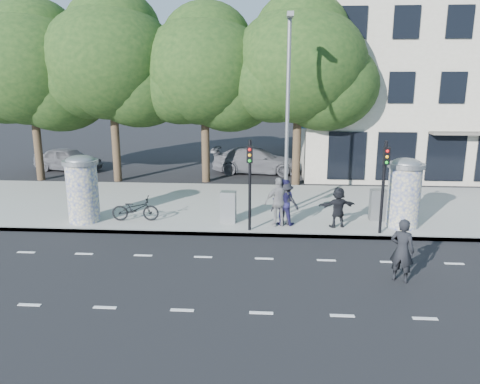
# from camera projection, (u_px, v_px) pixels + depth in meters

# --- Properties ---
(ground) EXTENTS (120.00, 120.00, 0.00)m
(ground) POSITION_uv_depth(u_px,v_px,m) (263.00, 277.00, 13.81)
(ground) COLOR black
(ground) RESTS_ON ground
(sidewalk) EXTENTS (40.00, 8.00, 0.15)m
(sidewalk) POSITION_uv_depth(u_px,v_px,m) (267.00, 206.00, 21.05)
(sidewalk) COLOR gray
(sidewalk) RESTS_ON ground
(curb) EXTENTS (40.00, 0.10, 0.16)m
(curb) POSITION_uv_depth(u_px,v_px,m) (265.00, 235.00, 17.23)
(curb) COLOR slate
(curb) RESTS_ON ground
(lane_dash_near) EXTENTS (32.00, 0.12, 0.01)m
(lane_dash_near) POSITION_uv_depth(u_px,v_px,m) (261.00, 313.00, 11.68)
(lane_dash_near) COLOR silver
(lane_dash_near) RESTS_ON ground
(lane_dash_far) EXTENTS (32.00, 0.12, 0.01)m
(lane_dash_far) POSITION_uv_depth(u_px,v_px,m) (264.00, 259.00, 15.16)
(lane_dash_far) COLOR silver
(lane_dash_far) RESTS_ON ground
(ad_column_left) EXTENTS (1.36, 1.36, 2.65)m
(ad_column_left) POSITION_uv_depth(u_px,v_px,m) (82.00, 187.00, 18.29)
(ad_column_left) COLOR beige
(ad_column_left) RESTS_ON sidewalk
(ad_column_right) EXTENTS (1.36, 1.36, 2.65)m
(ad_column_right) POSITION_uv_depth(u_px,v_px,m) (404.00, 191.00, 17.63)
(ad_column_right) COLOR beige
(ad_column_right) RESTS_ON sidewalk
(traffic_pole_near) EXTENTS (0.22, 0.31, 3.40)m
(traffic_pole_near) POSITION_uv_depth(u_px,v_px,m) (250.00, 176.00, 16.99)
(traffic_pole_near) COLOR black
(traffic_pole_near) RESTS_ON sidewalk
(traffic_pole_far) EXTENTS (0.22, 0.31, 3.40)m
(traffic_pole_far) POSITION_uv_depth(u_px,v_px,m) (384.00, 178.00, 16.66)
(traffic_pole_far) COLOR black
(traffic_pole_far) RESTS_ON sidewalk
(street_lamp) EXTENTS (0.25, 0.93, 8.00)m
(street_lamp) POSITION_uv_depth(u_px,v_px,m) (288.00, 101.00, 19.03)
(street_lamp) COLOR slate
(street_lamp) RESTS_ON sidewalk
(tree_far_left) EXTENTS (7.20, 7.20, 9.26)m
(tree_far_left) POSITION_uv_depth(u_px,v_px,m) (30.00, 68.00, 25.32)
(tree_far_left) COLOR #38281C
(tree_far_left) RESTS_ON ground
(tree_mid_left) EXTENTS (7.20, 7.20, 9.57)m
(tree_mid_left) POSITION_uv_depth(u_px,v_px,m) (111.00, 62.00, 24.93)
(tree_mid_left) COLOR #38281C
(tree_mid_left) RESTS_ON ground
(tree_near_left) EXTENTS (6.80, 6.80, 8.97)m
(tree_near_left) POSITION_uv_depth(u_px,v_px,m) (204.00, 70.00, 24.89)
(tree_near_left) COLOR #38281C
(tree_near_left) RESTS_ON ground
(tree_center) EXTENTS (7.00, 7.00, 9.30)m
(tree_center) POSITION_uv_depth(u_px,v_px,m) (299.00, 65.00, 24.10)
(tree_center) COLOR #38281C
(tree_center) RESTS_ON ground
(building) EXTENTS (20.30, 15.85, 12.00)m
(building) POSITION_uv_depth(u_px,v_px,m) (452.00, 73.00, 30.91)
(building) COLOR #ADA591
(building) RESTS_ON ground
(ped_c) EXTENTS (0.97, 0.81, 1.79)m
(ped_c) POSITION_uv_depth(u_px,v_px,m) (283.00, 202.00, 18.01)
(ped_c) COLOR #201D4A
(ped_c) RESTS_ON sidewalk
(ped_d) EXTENTS (1.20, 0.85, 1.69)m
(ped_d) POSITION_uv_depth(u_px,v_px,m) (285.00, 203.00, 17.99)
(ped_d) COLOR black
(ped_d) RESTS_ON sidewalk
(ped_e) EXTENTS (1.24, 0.90, 1.90)m
(ped_e) POSITION_uv_depth(u_px,v_px,m) (279.00, 202.00, 17.80)
(ped_e) COLOR gray
(ped_e) RESTS_ON sidewalk
(ped_f) EXTENTS (1.54, 0.88, 1.56)m
(ped_f) POSITION_uv_depth(u_px,v_px,m) (338.00, 207.00, 17.73)
(ped_f) COLOR black
(ped_f) RESTS_ON sidewalk
(man_road) EXTENTS (0.81, 0.73, 1.87)m
(man_road) POSITION_uv_depth(u_px,v_px,m) (402.00, 250.00, 13.30)
(man_road) COLOR black
(man_road) RESTS_ON ground
(bicycle) EXTENTS (0.80, 1.90, 0.97)m
(bicycle) POSITION_uv_depth(u_px,v_px,m) (135.00, 209.00, 18.57)
(bicycle) COLOR black
(bicycle) RESTS_ON sidewalk
(cabinet_left) EXTENTS (0.62, 0.47, 1.24)m
(cabinet_left) POSITION_uv_depth(u_px,v_px,m) (228.00, 207.00, 18.34)
(cabinet_left) COLOR slate
(cabinet_left) RESTS_ON sidewalk
(cabinet_right) EXTENTS (0.61, 0.45, 1.25)m
(cabinet_right) POSITION_uv_depth(u_px,v_px,m) (378.00, 205.00, 18.63)
(cabinet_right) COLOR slate
(cabinet_right) RESTS_ON sidewalk
(car_left) EXTENTS (2.70, 4.56, 1.46)m
(car_left) POSITION_uv_depth(u_px,v_px,m) (68.00, 159.00, 29.24)
(car_left) COLOR #5A5B62
(car_left) RESTS_ON ground
(car_right) EXTENTS (2.43, 5.43, 1.55)m
(car_right) POSITION_uv_depth(u_px,v_px,m) (256.00, 160.00, 28.51)
(car_right) COLOR slate
(car_right) RESTS_ON ground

